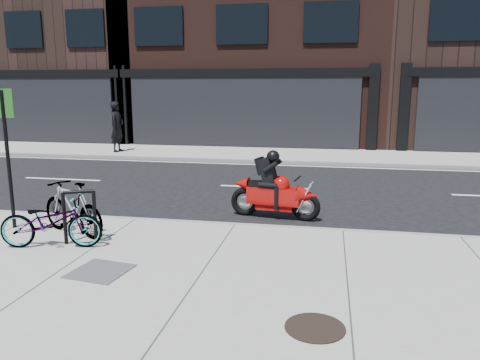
% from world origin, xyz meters
% --- Properties ---
extents(ground, '(120.00, 120.00, 0.00)m').
position_xyz_m(ground, '(0.00, 0.00, 0.00)').
color(ground, black).
rests_on(ground, ground).
extents(sidewalk_near, '(60.00, 6.00, 0.13)m').
position_xyz_m(sidewalk_near, '(0.00, -5.00, 0.07)').
color(sidewalk_near, gray).
rests_on(sidewalk_near, ground).
extents(sidewalk_far, '(60.00, 3.50, 0.13)m').
position_xyz_m(sidewalk_far, '(0.00, 7.75, 0.07)').
color(sidewalk_far, gray).
rests_on(sidewalk_far, ground).
extents(building_midwest, '(10.00, 10.00, 12.00)m').
position_xyz_m(building_midwest, '(-12.00, 14.50, 6.00)').
color(building_midwest, black).
rests_on(building_midwest, ground).
extents(bike_rack, '(0.50, 0.26, 0.90)m').
position_xyz_m(bike_rack, '(-2.32, -3.49, 0.66)').
color(bike_rack, black).
rests_on(bike_rack, sidewalk_near).
extents(bicycle_front, '(1.72, 0.90, 0.86)m').
position_xyz_m(bicycle_front, '(-2.66, -3.78, 0.56)').
color(bicycle_front, gray).
rests_on(bicycle_front, sidewalk_near).
extents(bicycle_rear, '(1.64, 1.06, 0.96)m').
position_xyz_m(bicycle_rear, '(-2.67, -3.10, 0.61)').
color(bicycle_rear, gray).
rests_on(bicycle_rear, sidewalk_near).
extents(motorcycle, '(1.91, 0.65, 1.43)m').
position_xyz_m(motorcycle, '(0.71, -0.95, 0.58)').
color(motorcycle, black).
rests_on(motorcycle, ground).
extents(pedestrian, '(0.50, 0.74, 1.98)m').
position_xyz_m(pedestrian, '(-6.58, 7.04, 1.12)').
color(pedestrian, black).
rests_on(pedestrian, sidewalk_far).
extents(manhole_cover, '(0.71, 0.71, 0.02)m').
position_xyz_m(manhole_cover, '(1.61, -5.62, 0.14)').
color(manhole_cover, black).
rests_on(manhole_cover, sidewalk_near).
extents(utility_grate, '(0.85, 0.85, 0.02)m').
position_xyz_m(utility_grate, '(-1.42, -4.59, 0.14)').
color(utility_grate, '#454547').
rests_on(utility_grate, sidewalk_near).
extents(sign_post, '(0.32, 0.15, 2.53)m').
position_xyz_m(sign_post, '(-3.97, -2.93, 1.64)').
color(sign_post, black).
rests_on(sign_post, sidewalk_near).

